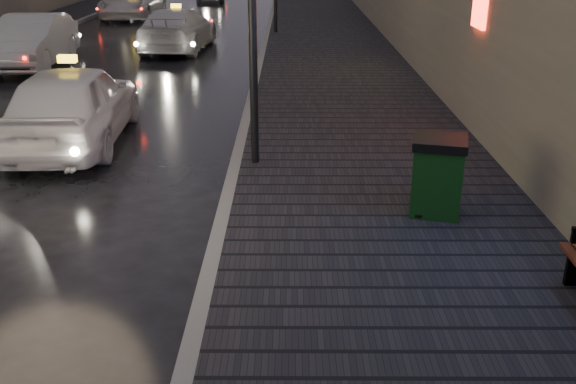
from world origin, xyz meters
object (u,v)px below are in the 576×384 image
(taxi_near, at_px, (73,104))
(taxi_mid, at_px, (177,29))
(trash_bin, at_px, (437,175))
(car_left_mid, at_px, (32,41))
(taxi_far, at_px, (132,3))

(taxi_near, bearing_deg, taxi_mid, -94.21)
(trash_bin, height_order, car_left_mid, car_left_mid)
(trash_bin, distance_m, taxi_far, 26.15)
(taxi_near, distance_m, taxi_mid, 11.01)
(taxi_mid, bearing_deg, taxi_near, 93.46)
(trash_bin, xyz_separation_m, car_left_mid, (-10.12, 11.63, 0.07))
(taxi_near, bearing_deg, taxi_far, -83.13)
(trash_bin, bearing_deg, taxi_mid, 126.07)
(taxi_near, relative_size, car_left_mid, 0.99)
(trash_bin, height_order, taxi_far, taxi_far)
(taxi_near, xyz_separation_m, taxi_mid, (0.22, 11.01, -0.07))
(trash_bin, distance_m, taxi_near, 7.35)
(trash_bin, xyz_separation_m, taxi_near, (-6.34, 3.70, 0.09))
(trash_bin, relative_size, car_left_mid, 0.24)
(trash_bin, height_order, taxi_mid, taxi_mid)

